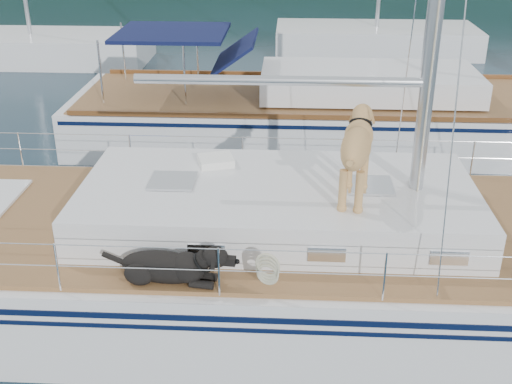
{
  "coord_description": "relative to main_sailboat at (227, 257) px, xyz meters",
  "views": [
    {
      "loc": [
        0.93,
        -7.71,
        5.29
      ],
      "look_at": [
        0.5,
        0.2,
        1.6
      ],
      "focal_mm": 45.0,
      "sensor_mm": 36.0,
      "label": 1
    }
  ],
  "objects": [
    {
      "name": "main_sailboat",
      "position": [
        0.0,
        0.0,
        0.0
      ],
      "size": [
        12.0,
        3.8,
        14.01
      ],
      "color": "white",
      "rests_on": "ground"
    },
    {
      "name": "neighbor_sailboat",
      "position": [
        1.5,
        6.53,
        -0.06
      ],
      "size": [
        11.0,
        3.5,
        13.3
      ],
      "color": "white",
      "rests_on": "ground"
    },
    {
      "name": "bg_boat_west",
      "position": [
        -8.1,
        14.01,
        -0.24
      ],
      "size": [
        8.0,
        3.0,
        11.65
      ],
      "color": "white",
      "rests_on": "ground"
    },
    {
      "name": "ground",
      "position": [
        -0.1,
        0.01,
        -0.68
      ],
      "size": [
        120.0,
        120.0,
        0.0
      ],
      "primitive_type": "plane",
      "color": "black",
      "rests_on": "ground"
    },
    {
      "name": "bg_boat_center",
      "position": [
        3.9,
        16.01,
        -0.23
      ],
      "size": [
        7.2,
        3.0,
        11.65
      ],
      "color": "white",
      "rests_on": "ground"
    }
  ]
}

